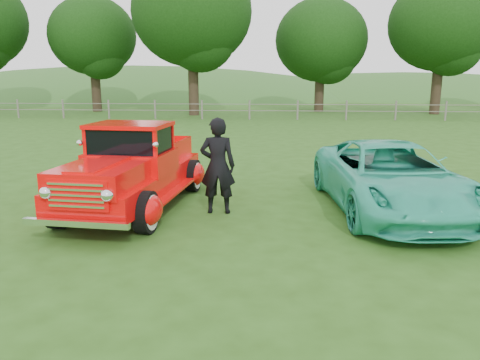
# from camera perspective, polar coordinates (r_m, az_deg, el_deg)

# --- Properties ---
(ground) EXTENTS (140.00, 140.00, 0.00)m
(ground) POSITION_cam_1_polar(r_m,az_deg,el_deg) (8.08, -6.07, -7.08)
(ground) COLOR #274B14
(ground) RESTS_ON ground
(distant_hills) EXTENTS (116.00, 60.00, 18.00)m
(distant_hills) POSITION_cam_1_polar(r_m,az_deg,el_deg) (67.57, -0.88, 6.48)
(distant_hills) COLOR #2D6023
(distant_hills) RESTS_ON ground
(fence_line) EXTENTS (48.00, 0.12, 1.20)m
(fence_line) POSITION_cam_1_polar(r_m,az_deg,el_deg) (29.60, 1.16, 8.56)
(fence_line) COLOR #6A6559
(fence_line) RESTS_ON ground
(tree_mid_west) EXTENTS (6.40, 6.40, 8.46)m
(tree_mid_west) POSITION_cam_1_polar(r_m,az_deg,el_deg) (38.02, -17.53, 16.37)
(tree_mid_west) COLOR #2F2017
(tree_mid_west) RESTS_ON ground
(tree_near_west) EXTENTS (8.00, 8.00, 10.42)m
(tree_near_west) POSITION_cam_1_polar(r_m,az_deg,el_deg) (33.18, -5.88, 19.66)
(tree_near_west) COLOR #2F2017
(tree_near_west) RESTS_ON ground
(tree_near_east) EXTENTS (6.80, 6.80, 8.33)m
(tree_near_east) POSITION_cam_1_polar(r_m,az_deg,el_deg) (36.76, 9.86, 16.43)
(tree_near_east) COLOR #2F2017
(tree_near_east) RESTS_ON ground
(tree_mid_east) EXTENTS (7.20, 7.20, 9.44)m
(tree_mid_east) POSITION_cam_1_polar(r_m,az_deg,el_deg) (36.57, 23.42, 17.09)
(tree_mid_east) COLOR #2F2017
(tree_mid_east) RESTS_ON ground
(red_pickup) EXTENTS (2.59, 5.13, 1.78)m
(red_pickup) POSITION_cam_1_polar(r_m,az_deg,el_deg) (9.91, -12.89, 1.15)
(red_pickup) COLOR black
(red_pickup) RESTS_ON ground
(teal_sedan) EXTENTS (2.77, 5.21, 1.40)m
(teal_sedan) POSITION_cam_1_polar(r_m,az_deg,el_deg) (9.94, 17.80, 0.31)
(teal_sedan) COLOR #2EB997
(teal_sedan) RESTS_ON ground
(man) EXTENTS (0.71, 0.47, 1.92)m
(man) POSITION_cam_1_polar(r_m,az_deg,el_deg) (9.28, -2.74, 1.73)
(man) COLOR black
(man) RESTS_ON ground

